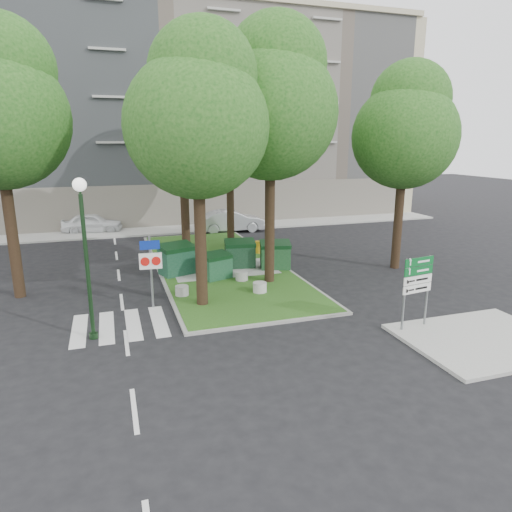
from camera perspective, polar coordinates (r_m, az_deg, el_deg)
name	(u,v)px	position (r m, az deg, el deg)	size (l,w,h in m)	color
ground	(259,325)	(16.23, 0.35, -8.68)	(120.00, 120.00, 0.00)	black
median_island	(219,265)	(23.63, -4.62, -1.17)	(6.00, 16.00, 0.12)	#274C15
median_kerb	(219,266)	(23.64, -4.62, -1.19)	(6.30, 16.30, 0.10)	gray
sidewalk_corner	(483,340)	(16.71, 26.52, -9.35)	(5.00, 4.00, 0.12)	#999993
building_sidewalk	(179,229)	(33.61, -9.66, 3.30)	(42.00, 3.00, 0.12)	#999993
zebra_crossing	(146,322)	(16.94, -13.56, -8.07)	(5.00, 3.00, 0.01)	silver
apartment_building	(161,120)	(40.50, -11.81, 16.33)	(41.00, 12.00, 16.00)	#C6BB94
tree_median_near_left	(199,112)	(17.10, -7.17, 17.47)	(5.20, 5.20, 10.53)	black
tree_median_near_right	(272,99)	(20.01, 2.04, 19.00)	(5.60, 5.60, 11.46)	black
tree_median_mid	(183,127)	(23.56, -9.06, 15.67)	(4.80, 4.80, 9.99)	black
tree_median_far	(230,104)	(27.24, -3.24, 18.43)	(5.80, 5.80, 11.93)	black
tree_street_right	(406,126)	(23.70, 18.28, 15.15)	(5.00, 5.00, 10.06)	black
dumpster_a	(177,259)	(22.02, -9.83, -0.40)	(1.89, 1.59, 1.49)	#103D26
dumpster_b	(216,266)	(21.12, -5.00, -1.24)	(1.55, 1.31, 1.22)	#134326
dumpster_c	(240,254)	(22.95, -2.02, 0.29)	(1.64, 1.27, 1.40)	black
dumpster_d	(275,255)	(22.71, 2.41, 0.12)	(1.70, 1.38, 1.39)	#123B19
bollard_left	(182,291)	(19.09, -9.25, -4.28)	(0.55, 0.55, 0.39)	gray
bollard_right	(260,287)	(19.23, 0.48, -3.92)	(0.58, 0.58, 0.41)	#AFAFAA
bollard_mid	(242,276)	(20.85, -1.80, -2.49)	(0.57, 0.57, 0.40)	#9D9C98
litter_bin	(259,247)	(25.81, 0.32, 1.13)	(0.39, 0.39, 0.69)	gold
street_lamp	(85,241)	(15.19, -20.62, 1.81)	(0.42, 0.42, 5.23)	black
traffic_sign_pole	(151,262)	(17.82, -13.04, -0.76)	(0.85, 0.10, 2.84)	slate
directional_sign	(417,281)	(16.20, 19.49, -2.99)	(1.22, 0.24, 2.46)	slate
car_white	(92,223)	(34.17, -19.80, 3.91)	(1.63, 4.05, 1.38)	white
car_silver	(231,221)	(32.52, -3.13, 4.40)	(1.64, 4.71, 1.55)	#ACB0B5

